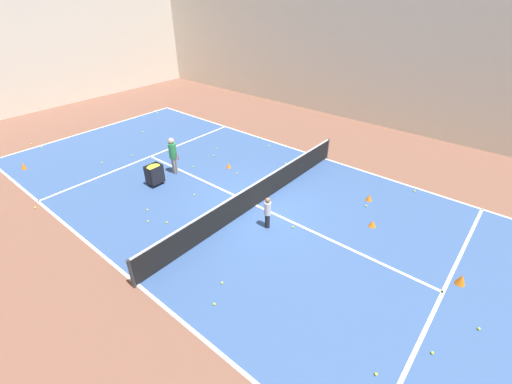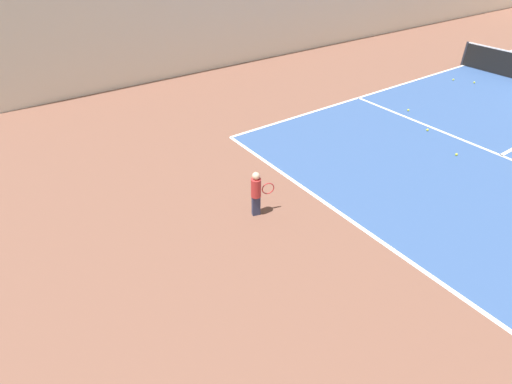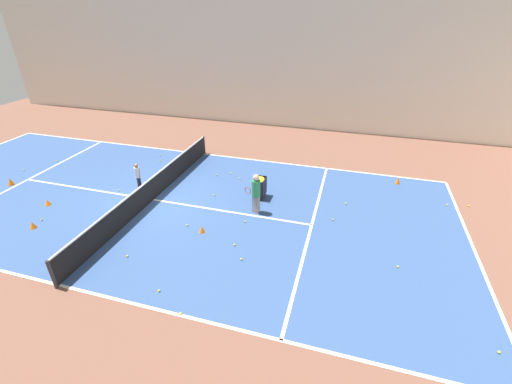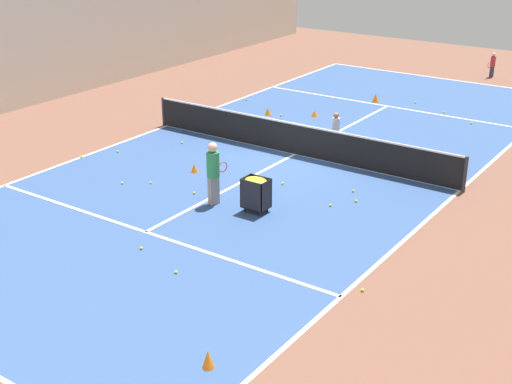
% 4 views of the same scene
% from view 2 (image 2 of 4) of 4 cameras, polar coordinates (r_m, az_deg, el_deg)
% --- Properties ---
extents(line_baseline_near, '(10.49, 0.10, 0.00)m').
position_cam_2_polar(line_baseline_near, '(8.71, 15.12, -5.19)').
color(line_baseline_near, white).
rests_on(line_baseline_near, ground).
extents(line_sideline_left, '(0.10, 24.48, 0.00)m').
position_cam_2_polar(line_sideline_left, '(20.77, 27.51, 15.74)').
color(line_sideline_left, white).
rests_on(line_sideline_left, ground).
extents(line_service_near, '(10.49, 0.10, 0.00)m').
position_cam_2_polar(line_service_near, '(12.95, 31.59, 4.48)').
color(line_service_near, white).
rests_on(line_service_near, ground).
extents(player_near_baseline, '(0.27, 0.56, 1.08)m').
position_cam_2_polar(player_near_baseline, '(8.48, 0.10, 0.16)').
color(player_near_baseline, '#2D3351').
rests_on(player_near_baseline, ground).
extents(tennis_ball_0, '(0.07, 0.07, 0.07)m').
position_cam_2_polar(tennis_ball_0, '(18.53, 28.72, 13.57)').
color(tennis_ball_0, yellow).
rests_on(tennis_ball_0, ground).
extents(tennis_ball_5, '(0.07, 0.07, 0.07)m').
position_cam_2_polar(tennis_ball_5, '(12.33, 26.72, 4.82)').
color(tennis_ball_5, yellow).
rests_on(tennis_ball_5, ground).
extents(tennis_ball_8, '(0.07, 0.07, 0.07)m').
position_cam_2_polar(tennis_ball_8, '(13.48, 23.30, 8.16)').
color(tennis_ball_8, yellow).
rests_on(tennis_ball_8, ground).
extents(tennis_ball_18, '(0.07, 0.07, 0.07)m').
position_cam_2_polar(tennis_ball_18, '(14.73, 20.93, 10.87)').
color(tennis_ball_18, yellow).
rests_on(tennis_ball_18, ground).
extents(tennis_ball_20, '(0.07, 0.07, 0.07)m').
position_cam_2_polar(tennis_ball_20, '(18.51, 26.37, 14.19)').
color(tennis_ball_20, yellow).
rests_on(tennis_ball_20, ground).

